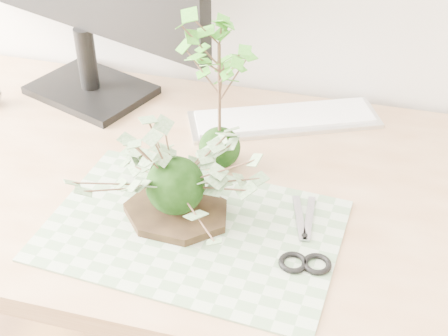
{
  "coord_description": "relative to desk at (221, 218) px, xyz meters",
  "views": [
    {
      "loc": [
        0.21,
        0.37,
        1.43
      ],
      "look_at": [
        0.0,
        1.14,
        0.84
      ],
      "focal_mm": 50.0,
      "sensor_mm": 36.0,
      "label": 1
    }
  ],
  "objects": [
    {
      "name": "ivy_kokedama",
      "position": [
        -0.04,
        -0.11,
        0.2
      ],
      "size": [
        0.31,
        0.31,
        0.19
      ],
      "rotation": [
        0.0,
        0.0,
        -0.16
      ],
      "color": "black",
      "rests_on": "stone_dish"
    },
    {
      "name": "desk",
      "position": [
        0.0,
        0.0,
        0.0
      ],
      "size": [
        1.6,
        0.7,
        0.74
      ],
      "color": "tan",
      "rests_on": "ground_plane"
    },
    {
      "name": "stone_dish",
      "position": [
        -0.04,
        -0.11,
        0.1
      ],
      "size": [
        0.2,
        0.2,
        0.01
      ],
      "primitive_type": "cylinder",
      "rotation": [
        0.0,
        0.0,
        -0.05
      ],
      "color": "black",
      "rests_on": "cutting_mat"
    },
    {
      "name": "scissors",
      "position": [
        0.17,
        -0.15,
        0.1
      ],
      "size": [
        0.09,
        0.19,
        0.01
      ],
      "rotation": [
        0.0,
        0.0,
        0.17
      ],
      "color": "gray",
      "rests_on": "cutting_mat"
    },
    {
      "name": "maple_kokedama",
      "position": [
        -0.01,
        0.05,
        0.31
      ],
      "size": [
        0.2,
        0.2,
        0.32
      ],
      "rotation": [
        0.0,
        0.0,
        -0.17
      ],
      "color": "black",
      "rests_on": "desk"
    },
    {
      "name": "keyboard",
      "position": [
        0.07,
        0.23,
        0.1
      ],
      "size": [
        0.4,
        0.26,
        0.02
      ],
      "rotation": [
        0.0,
        0.0,
        0.42
      ],
      "color": "#B9B9B9",
      "rests_on": "desk"
    },
    {
      "name": "cutting_mat",
      "position": [
        -0.01,
        -0.14,
        0.09
      ],
      "size": [
        0.5,
        0.35,
        0.0
      ],
      "primitive_type": "cube",
      "rotation": [
        0.0,
        0.0,
        -0.07
      ],
      "color": "#63865E",
      "rests_on": "desk"
    }
  ]
}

